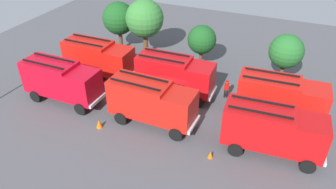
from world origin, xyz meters
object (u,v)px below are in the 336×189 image
Objects in this scene: firefighter_0 at (227,88)px; tree_0 at (119,18)px; fire_truck_0 at (61,80)px; fire_truck_4 at (175,74)px; fire_truck_3 at (98,57)px; tree_2 at (202,40)px; fire_truck_5 at (281,96)px; traffic_cone_0 at (99,124)px; traffic_cone_1 at (210,155)px; fire_truck_1 at (152,101)px; firefighter_1 at (273,127)px; tree_1 at (145,19)px; fire_truck_2 at (273,129)px; tree_3 at (286,51)px.

tree_0 reaches higher than firefighter_0.
fire_truck_0 and fire_truck_4 have the same top height.
fire_truck_3 is 1.55× the size of tree_2.
fire_truck_3 and fire_truck_5 have the same top height.
traffic_cone_1 is at bearing 1.24° from traffic_cone_0.
fire_truck_1 is 13.10× the size of traffic_cone_1.
fire_truck_3 is at bearing -145.67° from tree_2.
firefighter_0 is at bearing 5.17° from fire_truck_3.
fire_truck_3 is 13.02× the size of traffic_cone_1.
tree_0 is 10.08m from tree_2.
fire_truck_0 is at bearing 99.81° from firefighter_0.
fire_truck_0 is 1.00× the size of fire_truck_4.
firefighter_1 is at bearing -26.20° from tree_0.
firefighter_1 reaches higher than traffic_cone_1.
tree_1 reaches higher than fire_truck_1.
tree_1 is at bearing 77.26° from fire_truck_0.
firefighter_1 is (18.14, 2.18, -1.19)m from fire_truck_0.
traffic_cone_1 is at bearing -18.98° from fire_truck_1.
fire_truck_4 is at bearing 62.05° from traffic_cone_0.
fire_truck_2 is 7.65m from firefighter_0.
fire_truck_0 is 0.98× the size of fire_truck_2.
fire_truck_2 is 2.20m from firefighter_1.
tree_1 is 1.28× the size of tree_3.
tree_3 is at bearing 18.85° from fire_truck_3.
tree_2 is (8.82, 6.02, 0.98)m from fire_truck_3.
fire_truck_0 is 14.83m from firefighter_0.
firefighter_0 is 6.66m from tree_2.
tree_3 is at bearing 90.86° from fire_truck_5.
fire_truck_2 is at bearing -35.39° from tree_1.
tree_2 is 8.37m from tree_3.
fire_truck_2 is at bearing -93.86° from fire_truck_5.
fire_truck_3 is 8.30m from fire_truck_4.
fire_truck_3 is at bearing 80.24° from firefighter_0.
fire_truck_0 is 5.81m from traffic_cone_0.
firefighter_0 is 12.37m from tree_1.
tree_1 reaches higher than fire_truck_3.
traffic_cone_0 is at bearing -119.22° from fire_truck_4.
fire_truck_5 is (9.41, 4.74, 0.00)m from fire_truck_1.
traffic_cone_0 is (-13.04, -4.32, -0.60)m from firefighter_1.
tree_2 reaches higher than firefighter_0.
fire_truck_3 is 9.78× the size of traffic_cone_0.
firefighter_1 is at bearing 47.83° from traffic_cone_1.
tree_2 is at bearing 111.25° from traffic_cone_1.
fire_truck_3 is at bearing 153.31° from traffic_cone_1.
fire_truck_1 is (8.77, 0.13, 0.00)m from fire_truck_0.
fire_truck_0 is 11.59m from tree_0.
fire_truck_4 is at bearing 129.22° from traffic_cone_1.
fire_truck_1 is 1.56× the size of tree_2.
tree_0 is at bearing 54.62° from firefighter_0.
fire_truck_1 is 7.75m from firefighter_0.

